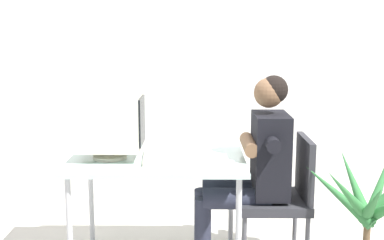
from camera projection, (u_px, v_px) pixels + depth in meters
wall_back at (202, 36)px, 4.49m from camera, size 8.00×0.10×3.00m
desk at (157, 168)px, 3.26m from camera, size 1.13×0.75×0.74m
crt_monitor at (110, 121)px, 3.20m from camera, size 0.42×0.33×0.43m
keyboard at (157, 156)px, 3.23m from camera, size 0.20×0.43×0.03m
office_chair at (282, 193)px, 3.32m from camera, size 0.46×0.46×0.87m
person_seated at (252, 165)px, 3.29m from camera, size 0.73×0.57×1.28m
potted_plant at (367, 229)px, 2.90m from camera, size 0.69×0.76×0.90m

